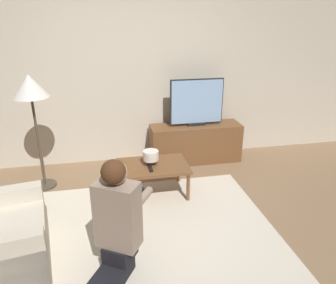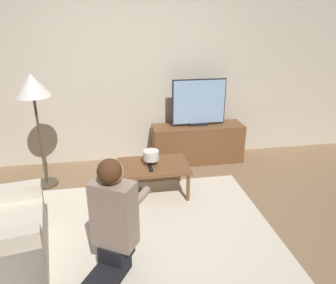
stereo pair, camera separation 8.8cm
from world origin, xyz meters
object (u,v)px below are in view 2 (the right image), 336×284
(table_lamp, at_px, (151,156))
(person_kneeling, at_px, (113,219))
(coffee_table, at_px, (153,168))
(floor_lamp, at_px, (33,92))
(tv, at_px, (199,102))

(table_lamp, bearing_deg, person_kneeling, -110.54)
(coffee_table, height_order, person_kneeling, person_kneeling)
(coffee_table, distance_m, table_lamp, 0.15)
(coffee_table, height_order, floor_lamp, floor_lamp)
(tv, distance_m, floor_lamp, 2.11)
(coffee_table, relative_size, floor_lamp, 0.58)
(tv, height_order, floor_lamp, floor_lamp)
(coffee_table, relative_size, person_kneeling, 0.80)
(person_kneeling, bearing_deg, coffee_table, -80.45)
(person_kneeling, bearing_deg, table_lamp, -79.38)
(person_kneeling, bearing_deg, floor_lamp, -32.04)
(coffee_table, distance_m, person_kneeling, 1.29)
(tv, height_order, person_kneeling, tv)
(table_lamp, bearing_deg, floor_lamp, 160.83)
(coffee_table, distance_m, floor_lamp, 1.62)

